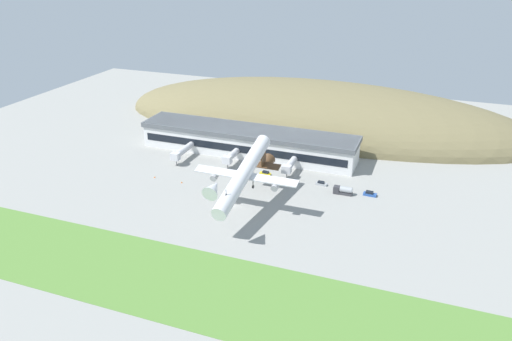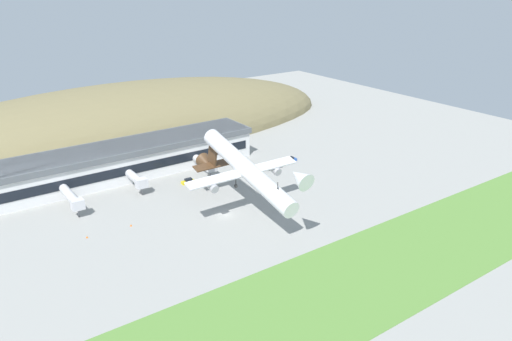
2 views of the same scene
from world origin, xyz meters
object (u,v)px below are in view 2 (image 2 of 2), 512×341
at_px(jetway_0, 72,198).
at_px(fuel_truck, 274,164).
at_px(traffic_cone_0, 87,237).
at_px(service_car_2, 188,181).
at_px(jetway_1, 137,179).
at_px(service_car_0, 290,159).
at_px(traffic_cone_1, 131,225).
at_px(terminal_building, 124,158).
at_px(jetway_2, 205,163).
at_px(cargo_airplane, 245,170).
at_px(service_car_1, 246,168).

bearing_deg(jetway_0, fuel_truck, -5.87).
bearing_deg(traffic_cone_0, service_car_2, 23.75).
distance_m(jetway_1, service_car_2, 16.59).
distance_m(service_car_0, fuel_truck, 9.44).
height_order(jetway_0, traffic_cone_1, jetway_0).
bearing_deg(jetway_1, traffic_cone_0, -137.92).
xyz_separation_m(terminal_building, traffic_cone_1, (-12.56, -35.35, -5.93)).
height_order(jetway_2, traffic_cone_0, jetway_2).
xyz_separation_m(jetway_1, fuel_truck, (46.92, -9.06, -2.53)).
xyz_separation_m(service_car_0, fuel_truck, (-9.13, -2.24, 0.80)).
relative_size(cargo_airplane, traffic_cone_0, 87.95).
xyz_separation_m(service_car_1, traffic_cone_0, (-60.69, -15.91, -0.30)).
bearing_deg(jetway_1, terminal_building, 83.12).
bearing_deg(service_car_2, jetway_0, 177.85).
bearing_deg(fuel_truck, jetway_1, 169.08).
xyz_separation_m(service_car_0, traffic_cone_1, (-66.87, -14.10, -0.37)).
xyz_separation_m(traffic_cone_0, traffic_cone_1, (11.80, -0.49, 0.00)).
height_order(traffic_cone_0, traffic_cone_1, same).
xyz_separation_m(terminal_building, service_car_2, (14.13, -17.93, -5.54)).
relative_size(jetway_0, traffic_cone_1, 26.56).
distance_m(jetway_0, service_car_0, 76.88).
distance_m(cargo_airplane, fuel_truck, 38.41).
bearing_deg(service_car_1, fuel_truck, -27.20).
bearing_deg(traffic_cone_0, jetway_1, 42.08).
bearing_deg(cargo_airplane, fuel_truck, 40.01).
relative_size(jetway_1, traffic_cone_1, 19.73).
bearing_deg(terminal_building, jetway_2, -32.83).
xyz_separation_m(jetway_2, traffic_cone_1, (-35.24, -20.72, -3.71)).
distance_m(cargo_airplane, service_car_2, 31.86).
bearing_deg(fuel_truck, terminal_building, 152.52).
bearing_deg(service_car_0, traffic_cone_1, -168.10).
bearing_deg(jetway_1, fuel_truck, -10.92).
xyz_separation_m(service_car_1, service_car_2, (-22.20, 1.03, 0.09)).
xyz_separation_m(service_car_0, traffic_cone_0, (-78.67, -13.61, -0.37)).
bearing_deg(jetway_0, jetway_2, 2.45).
xyz_separation_m(jetway_0, service_car_0, (76.66, -4.70, -3.34)).
bearing_deg(fuel_truck, traffic_cone_1, -168.40).
xyz_separation_m(jetway_0, jetway_2, (45.03, 1.93, -0.00)).
bearing_deg(terminal_building, jetway_0, -143.46).
relative_size(terminal_building, traffic_cone_0, 158.71).
distance_m(terminal_building, service_car_1, 41.37).
bearing_deg(terminal_building, service_car_2, -51.75).
distance_m(jetway_1, traffic_cone_0, 30.69).
distance_m(fuel_truck, traffic_cone_0, 70.47).
xyz_separation_m(terminal_building, service_car_1, (36.33, -18.96, -5.63)).
height_order(jetway_1, jetway_2, same).
height_order(jetway_1, traffic_cone_1, jetway_1).
height_order(terminal_building, traffic_cone_1, terminal_building).
xyz_separation_m(fuel_truck, traffic_cone_1, (-57.74, -11.85, -1.18)).
relative_size(jetway_2, service_car_2, 2.71).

